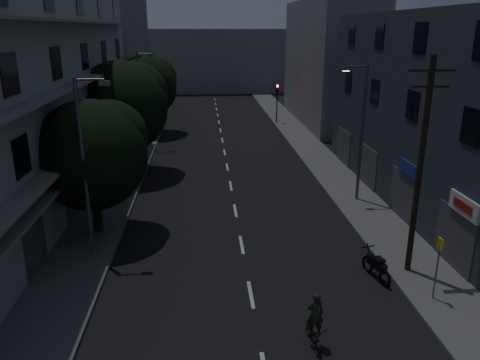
{
  "coord_description": "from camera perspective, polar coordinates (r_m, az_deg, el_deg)",
  "views": [
    {
      "loc": [
        -1.69,
        -9.64,
        10.04
      ],
      "look_at": [
        0.0,
        12.0,
        3.0
      ],
      "focal_mm": 35.0,
      "sensor_mm": 36.0,
      "label": 1
    }
  ],
  "objects": [
    {
      "name": "ground",
      "position": [
        36.11,
        -1.61,
        1.82
      ],
      "size": [
        160.0,
        160.0,
        0.0
      ],
      "primitive_type": "plane",
      "color": "black",
      "rests_on": "ground"
    },
    {
      "name": "sidewalk_left",
      "position": [
        36.51,
        -13.45,
        1.63
      ],
      "size": [
        3.0,
        90.0,
        0.15
      ],
      "primitive_type": "cube",
      "color": "#565659",
      "rests_on": "ground"
    },
    {
      "name": "sidewalk_right",
      "position": [
        37.2,
        10.01,
        2.16
      ],
      "size": [
        3.0,
        90.0,
        0.15
      ],
      "primitive_type": "cube",
      "color": "#565659",
      "rests_on": "ground"
    },
    {
      "name": "lane_markings",
      "position": [
        42.14,
        -2.05,
        4.18
      ],
      "size": [
        0.15,
        60.5,
        0.01
      ],
      "color": "beige",
      "rests_on": "ground"
    },
    {
      "name": "building_left",
      "position": [
        29.65,
        -25.18,
        10.41
      ],
      "size": [
        7.0,
        36.0,
        14.0
      ],
      "color": "#A6A7A2",
      "rests_on": "ground"
    },
    {
      "name": "building_right",
      "position": [
        27.69,
        25.42,
        6.8
      ],
      "size": [
        6.19,
        28.0,
        11.0
      ],
      "color": "#2D333D",
      "rests_on": "ground"
    },
    {
      "name": "building_far_left",
      "position": [
        58.59,
        -15.16,
        15.39
      ],
      "size": [
        6.0,
        20.0,
        16.0
      ],
      "primitive_type": "cube",
      "color": "slate",
      "rests_on": "ground"
    },
    {
      "name": "building_far_right",
      "position": [
        53.54,
        10.67,
        13.89
      ],
      "size": [
        6.0,
        20.0,
        13.0
      ],
      "primitive_type": "cube",
      "color": "slate",
      "rests_on": "ground"
    },
    {
      "name": "building_far_end",
      "position": [
        79.82,
        -3.35,
        14.33
      ],
      "size": [
        24.0,
        8.0,
        10.0
      ],
      "primitive_type": "cube",
      "color": "slate",
      "rests_on": "ground"
    },
    {
      "name": "tree_near",
      "position": [
        23.95,
        -17.56,
        3.41
      ],
      "size": [
        5.47,
        5.47,
        6.74
      ],
      "color": "black",
      "rests_on": "sidewalk_left"
    },
    {
      "name": "tree_mid",
      "position": [
        33.82,
        -14.17,
        9.0
      ],
      "size": [
        6.41,
        6.41,
        7.89
      ],
      "color": "black",
      "rests_on": "sidewalk_left"
    },
    {
      "name": "tree_far",
      "position": [
        47.34,
        -11.39,
        11.33
      ],
      "size": [
        6.06,
        6.06,
        7.49
      ],
      "color": "black",
      "rests_on": "sidewalk_left"
    },
    {
      "name": "traffic_signal_far_right",
      "position": [
        51.87,
        4.56,
        10.23
      ],
      "size": [
        0.28,
        0.37,
        4.1
      ],
      "color": "black",
      "rests_on": "sidewalk_right"
    },
    {
      "name": "traffic_signal_far_left",
      "position": [
        49.2,
        -10.22,
        9.58
      ],
      "size": [
        0.28,
        0.37,
        4.1
      ],
      "color": "black",
      "rests_on": "sidewalk_left"
    },
    {
      "name": "street_lamp_left_near",
      "position": [
        21.35,
        -18.26,
        2.28
      ],
      "size": [
        1.51,
        0.25,
        8.0
      ],
      "color": "slate",
      "rests_on": "sidewalk_left"
    },
    {
      "name": "street_lamp_right",
      "position": [
        28.23,
        14.46,
        6.29
      ],
      "size": [
        1.51,
        0.25,
        8.0
      ],
      "color": "#53555A",
      "rests_on": "sidewalk_right"
    },
    {
      "name": "street_lamp_left_far",
      "position": [
        41.59,
        -12.01,
        10.07
      ],
      "size": [
        1.51,
        0.25,
        8.0
      ],
      "color": "#55575C",
      "rests_on": "sidewalk_left"
    },
    {
      "name": "utility_pole",
      "position": [
        20.07,
        21.12,
        1.79
      ],
      "size": [
        1.8,
        0.24,
        9.0
      ],
      "color": "black",
      "rests_on": "sidewalk_right"
    },
    {
      "name": "bus_stop_sign",
      "position": [
        19.21,
        23.04,
        -8.69
      ],
      "size": [
        0.06,
        0.35,
        2.52
      ],
      "color": "#595B60",
      "rests_on": "sidewalk_right"
    },
    {
      "name": "motorcycle",
      "position": [
        20.75,
        16.27,
        -10.13
      ],
      "size": [
        0.74,
        2.03,
        1.32
      ],
      "rotation": [
        0.0,
        0.0,
        0.22
      ],
      "color": "black",
      "rests_on": "ground"
    },
    {
      "name": "cyclist",
      "position": [
        16.31,
        9.04,
        -17.38
      ],
      "size": [
        0.64,
        1.59,
        1.98
      ],
      "rotation": [
        0.0,
        0.0,
        0.06
      ],
      "color": "black",
      "rests_on": "ground"
    }
  ]
}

